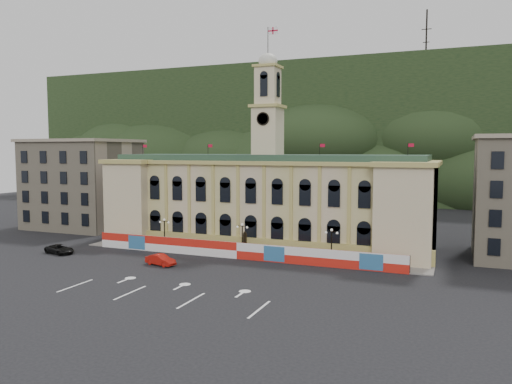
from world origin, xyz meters
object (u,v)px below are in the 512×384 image
at_px(statue, 245,247).
at_px(red_sedan, 161,260).
at_px(lamp_center, 242,237).
at_px(black_suv, 60,249).

height_order(statue, red_sedan, statue).
distance_m(statue, lamp_center, 2.14).
bearing_deg(lamp_center, black_suv, -161.67).
bearing_deg(black_suv, lamp_center, -59.66).
xyz_separation_m(statue, black_suv, (-27.61, -10.15, -0.46)).
bearing_deg(lamp_center, statue, 90.00).
relative_size(statue, lamp_center, 0.72).
distance_m(lamp_center, black_suv, 29.18).
relative_size(red_sedan, black_suv, 0.89).
bearing_deg(statue, black_suv, -159.82).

